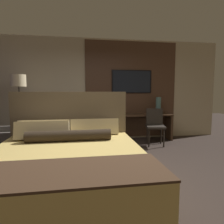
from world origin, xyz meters
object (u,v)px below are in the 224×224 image
object	(u,v)px
tv	(132,82)
desk_chair	(155,123)
bed	(68,166)
floor_lamp	(19,87)
desk	(133,122)
vase_tall	(158,105)
armchair_by_window	(4,143)

from	to	relation	value
tv	desk_chair	size ratio (longest dim) A/B	1.24
tv	desk_chair	distance (m)	1.38
bed	floor_lamp	xyz separation A→B (m)	(-1.23, 2.32, 1.11)
bed	floor_lamp	distance (m)	2.85
floor_lamp	desk	bearing A→B (deg)	6.42
vase_tall	floor_lamp	bearing A→B (deg)	-175.34
desk_chair	armchair_by_window	distance (m)	3.52
floor_lamp	vase_tall	bearing A→B (deg)	4.66
desk_chair	armchair_by_window	size ratio (longest dim) A/B	1.04
bed	vase_tall	xyz separation A→B (m)	(2.36, 2.61, 0.61)
floor_lamp	desk_chair	bearing A→B (deg)	-3.65
armchair_by_window	bed	bearing A→B (deg)	-142.66
desk	desk_chair	world-z (taller)	desk_chair
bed	armchair_by_window	distance (m)	2.24
armchair_by_window	floor_lamp	distance (m)	1.35
desk	armchair_by_window	xyz separation A→B (m)	(-3.06, -0.91, -0.24)
desk	desk_chair	distance (m)	0.68
desk	tv	size ratio (longest dim) A/B	1.85
desk_chair	tv	bearing A→B (deg)	131.29
tv	desk_chair	xyz separation A→B (m)	(0.43, -0.74, -1.08)
bed	tv	xyz separation A→B (m)	(1.64, 2.85, 1.28)
desk_chair	floor_lamp	distance (m)	3.43
bed	vase_tall	world-z (taller)	bed
armchair_by_window	vase_tall	xyz separation A→B (m)	(3.77, 0.88, 0.69)
tv	armchair_by_window	distance (m)	3.53
bed	tv	distance (m)	3.53
desk	tv	xyz separation A→B (m)	(-0.00, 0.21, 1.12)
desk	floor_lamp	distance (m)	3.05
bed	desk_chair	bearing A→B (deg)	45.55
desk	desk_chair	xyz separation A→B (m)	(0.43, -0.53, 0.05)
bed	desk_chair	world-z (taller)	bed
tv	vase_tall	size ratio (longest dim) A/B	2.45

